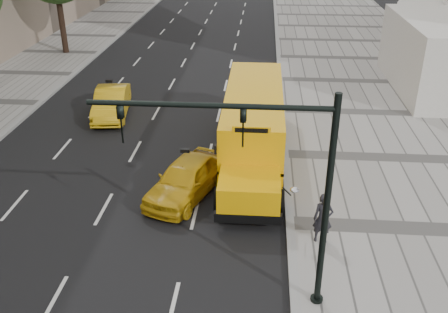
# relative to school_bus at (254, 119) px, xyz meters

# --- Properties ---
(ground) EXTENTS (140.00, 140.00, 0.00)m
(ground) POSITION_rel_school_bus_xyz_m (-4.50, -0.07, -1.76)
(ground) COLOR black
(ground) RESTS_ON ground
(sidewalk_museum) EXTENTS (12.00, 140.00, 0.15)m
(sidewalk_museum) POSITION_rel_school_bus_xyz_m (7.50, -0.07, -1.69)
(sidewalk_museum) COLOR gray
(sidewalk_museum) RESTS_ON ground
(curb_museum) EXTENTS (0.30, 140.00, 0.15)m
(curb_museum) POSITION_rel_school_bus_xyz_m (1.50, -0.07, -1.69)
(curb_museum) COLOR gray
(curb_museum) RESTS_ON ground
(school_bus) EXTENTS (2.96, 11.56, 3.19)m
(school_bus) POSITION_rel_school_bus_xyz_m (0.00, 0.00, 0.00)
(school_bus) COLOR #F2A805
(school_bus) RESTS_ON ground
(taxi_near) EXTENTS (3.25, 4.86, 1.54)m
(taxi_near) POSITION_rel_school_bus_xyz_m (-2.50, -3.84, -1.00)
(taxi_near) COLOR gold
(taxi_near) RESTS_ON ground
(taxi_far) EXTENTS (2.29, 4.85, 1.53)m
(taxi_far) POSITION_rel_school_bus_xyz_m (-7.79, 4.23, -1.00)
(taxi_far) COLOR gold
(taxi_far) RESTS_ON ground
(pedestrian) EXTENTS (0.67, 0.47, 1.77)m
(pedestrian) POSITION_rel_school_bus_xyz_m (2.49, -6.65, -0.73)
(pedestrian) COLOR black
(pedestrian) RESTS_ON sidewalk_museum
(traffic_signal) EXTENTS (6.18, 0.36, 6.40)m
(traffic_signal) POSITION_rel_school_bus_xyz_m (0.69, -9.56, 2.33)
(traffic_signal) COLOR black
(traffic_signal) RESTS_ON ground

